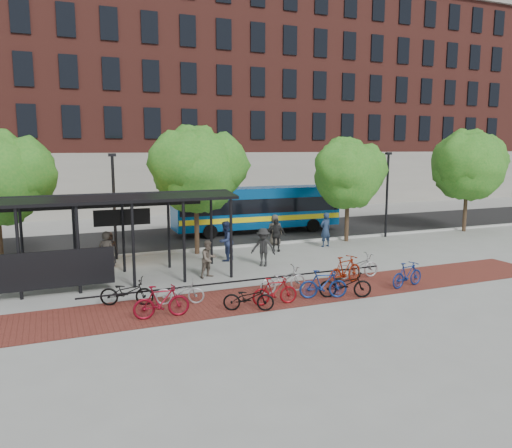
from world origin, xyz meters
name	(u,v)px	position (x,y,z in m)	size (l,w,h in m)	color
ground	(277,262)	(0.00, 0.00, 0.00)	(160.00, 160.00, 0.00)	#9E9E99
asphalt_street	(223,235)	(0.00, 8.00, 0.01)	(160.00, 8.00, 0.01)	black
curb	(246,246)	(0.00, 4.00, 0.06)	(160.00, 0.25, 0.12)	#B7B7B2
brick_strip	(286,295)	(-2.00, -5.00, 0.00)	(24.00, 3.00, 0.01)	maroon
bike_rack_rail	(244,292)	(-3.30, -4.10, 0.00)	(12.00, 0.05, 0.95)	black
building_brick	(258,101)	(10.00, 26.00, 10.00)	(55.00, 14.00, 20.00)	maroon
bus_shelter	(97,208)	(-8.13, -0.48, 3.00)	(10.60, 3.07, 3.60)	black
tree_b	(197,166)	(-2.90, 3.35, 4.46)	(5.15, 4.20, 6.47)	#382619
tree_c	(349,171)	(6.09, 3.35, 4.05)	(4.66, 3.80, 5.92)	#382619
tree_d	(469,162)	(15.10, 3.35, 4.47)	(5.39, 4.40, 6.55)	#382619
lamp_post_left	(114,203)	(-7.00, 3.60, 2.75)	(0.35, 0.20, 5.12)	black
lamp_post_right	(387,192)	(9.00, 3.60, 2.75)	(0.35, 0.20, 5.12)	black
bus	(257,207)	(2.36, 8.10, 1.66)	(10.78, 2.84, 2.89)	navy
bike_0	(127,292)	(-7.61, -4.02, 0.48)	(0.64, 1.84, 0.96)	black
bike_1	(161,302)	(-6.78, -5.77, 0.54)	(0.51, 1.80, 1.08)	maroon
bike_2	(180,292)	(-5.89, -4.58, 0.44)	(0.59, 1.68, 0.89)	#9F9FA1
bike_4	(249,298)	(-3.95, -6.16, 0.45)	(0.59, 1.70, 0.89)	black
bike_5	(275,291)	(-2.88, -5.92, 0.49)	(0.46, 1.62, 0.97)	maroon
bike_6	(283,280)	(-2.00, -4.76, 0.50)	(0.67, 1.92, 1.01)	#A8A8AB
bike_7	(323,284)	(-0.96, -5.93, 0.53)	(0.49, 1.75, 1.05)	navy
bike_8	(345,284)	(-0.17, -6.14, 0.50)	(0.66, 1.90, 1.00)	black
bike_9	(345,270)	(0.78, -4.64, 0.58)	(0.55, 1.93, 1.16)	maroon
bike_10	(358,266)	(1.79, -4.03, 0.52)	(0.69, 1.97, 1.03)	#B7B8BA
bike_11	(407,275)	(2.82, -5.91, 0.50)	(0.47, 1.66, 1.00)	navy
pedestrian_0	(109,249)	(-7.47, 2.25, 0.79)	(0.78, 0.50, 1.59)	black
pedestrian_1	(107,254)	(-7.78, 0.25, 0.98)	(0.71, 0.47, 1.95)	#3A342E
pedestrian_2	(225,241)	(-2.20, 1.18, 0.96)	(0.94, 0.73, 1.92)	navy
pedestrian_4	(276,235)	(0.99, 2.29, 0.87)	(1.02, 0.43, 1.74)	#262626
pedestrian_6	(275,230)	(1.64, 3.80, 0.86)	(0.84, 0.55, 1.72)	#453F37
pedestrian_7	(325,230)	(4.01, 2.34, 0.94)	(0.69, 0.45, 1.89)	#202F4B
pedestrian_8	(209,259)	(-3.88, -1.50, 0.79)	(0.77, 0.60, 1.58)	brown
pedestrian_9	(263,247)	(-0.96, -0.53, 0.88)	(1.14, 0.65, 1.76)	black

